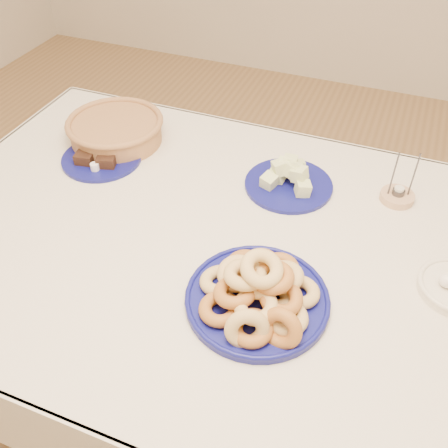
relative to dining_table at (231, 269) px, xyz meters
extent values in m
plane|color=olive|center=(0.00, 0.00, -0.64)|extent=(5.00, 5.00, 0.00)
cylinder|color=brown|center=(-0.70, 0.40, -0.28)|extent=(0.06, 0.06, 0.72)
cube|color=silver|center=(0.00, 0.00, 0.10)|extent=(1.70, 1.10, 0.02)
cube|color=silver|center=(0.00, 0.55, -0.03)|extent=(1.70, 0.01, 0.28)
cylinder|color=navy|center=(0.12, -0.16, 0.11)|extent=(0.39, 0.39, 0.02)
torus|color=navy|center=(0.12, -0.16, 0.12)|extent=(0.40, 0.40, 0.01)
torus|color=tan|center=(0.21, -0.12, 0.14)|extent=(0.13, 0.13, 0.04)
torus|color=#945421|center=(0.15, -0.07, 0.14)|extent=(0.13, 0.13, 0.03)
torus|color=#945421|center=(0.07, -0.09, 0.14)|extent=(0.11, 0.11, 0.03)
torus|color=tan|center=(0.03, -0.16, 0.14)|extent=(0.12, 0.12, 0.04)
torus|color=#945421|center=(0.06, -0.23, 0.14)|extent=(0.10, 0.10, 0.03)
torus|color=#945421|center=(0.14, -0.25, 0.14)|extent=(0.12, 0.12, 0.04)
torus|color=tan|center=(0.20, -0.20, 0.14)|extent=(0.13, 0.13, 0.03)
torus|color=tan|center=(0.17, -0.12, 0.16)|extent=(0.10, 0.10, 0.05)
torus|color=#945421|center=(0.11, -0.11, 0.16)|extent=(0.11, 0.11, 0.05)
torus|color=tan|center=(0.07, -0.15, 0.16)|extent=(0.10, 0.10, 0.05)
torus|color=#945421|center=(0.08, -0.20, 0.16)|extent=(0.13, 0.12, 0.04)
torus|color=tan|center=(0.14, -0.22, 0.16)|extent=(0.12, 0.13, 0.04)
torus|color=#945421|center=(0.18, -0.18, 0.16)|extent=(0.13, 0.13, 0.04)
torus|color=#945421|center=(0.15, -0.15, 0.19)|extent=(0.12, 0.12, 0.04)
torus|color=tan|center=(0.10, -0.17, 0.19)|extent=(0.11, 0.11, 0.04)
torus|color=tan|center=(0.13, -0.16, 0.22)|extent=(0.13, 0.13, 0.06)
torus|color=tan|center=(0.14, -0.27, 0.15)|extent=(0.11, 0.09, 0.10)
torus|color=#945421|center=(0.20, -0.24, 0.15)|extent=(0.10, 0.08, 0.10)
cylinder|color=navy|center=(0.07, 0.27, 0.11)|extent=(0.31, 0.31, 0.01)
cube|color=#CFE28F|center=(0.06, 0.30, 0.17)|extent=(0.04, 0.04, 0.04)
cube|color=#CFE28F|center=(0.08, 0.27, 0.17)|extent=(0.05, 0.05, 0.05)
cube|color=#CFE28F|center=(0.10, 0.26, 0.17)|extent=(0.05, 0.05, 0.05)
cube|color=#CFE28F|center=(0.04, 0.27, 0.14)|extent=(0.05, 0.05, 0.05)
cube|color=#CFE28F|center=(0.08, 0.32, 0.14)|extent=(0.06, 0.06, 0.05)
cube|color=#CFE28F|center=(0.12, 0.23, 0.14)|extent=(0.05, 0.05, 0.04)
cube|color=#CFE28F|center=(0.02, 0.23, 0.14)|extent=(0.05, 0.06, 0.05)
cube|color=#CFE28F|center=(0.05, 0.28, 0.17)|extent=(0.05, 0.05, 0.05)
cube|color=#CFE28F|center=(0.04, 0.26, 0.17)|extent=(0.06, 0.05, 0.05)
cube|color=#CFE28F|center=(0.08, 0.27, 0.17)|extent=(0.05, 0.06, 0.05)
cube|color=#CFE28F|center=(0.04, 0.29, 0.14)|extent=(0.06, 0.06, 0.05)
cylinder|color=navy|center=(-0.49, 0.19, 0.11)|extent=(0.30, 0.30, 0.01)
cube|color=black|center=(-0.52, 0.15, 0.13)|extent=(0.06, 0.06, 0.03)
cube|color=black|center=(-0.45, 0.16, 0.13)|extent=(0.07, 0.07, 0.03)
cube|color=black|center=(-0.52, 0.22, 0.13)|extent=(0.06, 0.06, 0.03)
cube|color=black|center=(-0.45, 0.23, 0.13)|extent=(0.07, 0.07, 0.03)
cylinder|color=white|center=(-0.56, 0.19, 0.13)|extent=(0.03, 0.03, 0.02)
cylinder|color=white|center=(-0.47, 0.12, 0.13)|extent=(0.03, 0.03, 0.02)
cylinder|color=white|center=(-0.43, 0.20, 0.13)|extent=(0.03, 0.03, 0.02)
cylinder|color=brown|center=(-0.50, 0.29, 0.14)|extent=(0.37, 0.37, 0.07)
torus|color=brown|center=(-0.50, 0.29, 0.18)|extent=(0.39, 0.39, 0.02)
cylinder|color=tan|center=(0.37, 0.32, 0.12)|extent=(0.12, 0.12, 0.02)
cylinder|color=#45454B|center=(0.37, 0.32, 0.13)|extent=(0.04, 0.04, 0.01)
cylinder|color=silver|center=(0.37, 0.32, 0.14)|extent=(0.03, 0.03, 0.01)
cylinder|color=#45454B|center=(0.34, 0.31, 0.19)|extent=(0.01, 0.01, 0.13)
cylinder|color=#45454B|center=(0.39, 0.33, 0.19)|extent=(0.01, 0.01, 0.13)
camera|label=1|loc=(0.31, -0.84, 0.98)|focal=40.00mm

